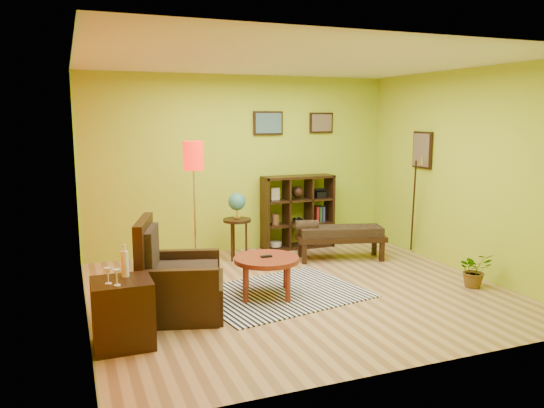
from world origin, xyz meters
name	(u,v)px	position (x,y,z in m)	size (l,w,h in m)	color
ground	(298,291)	(0.00, 0.00, 0.00)	(5.00, 5.00, 0.00)	tan
room_shell	(291,147)	(-0.09, 0.01, 1.80)	(5.04, 4.54, 2.82)	#AACA27
zebra_rug	(280,293)	(-0.25, -0.03, 0.01)	(1.96, 1.47, 0.01)	white
coffee_table	(266,263)	(-0.43, -0.04, 0.42)	(0.79, 0.79, 0.50)	maroon
armchair	(177,286)	(-1.57, -0.25, 0.33)	(1.09, 1.08, 1.08)	black
side_cabinet	(123,313)	(-2.20, -0.87, 0.33)	(0.55, 0.50, 0.96)	black
floor_lamp	(194,168)	(-1.07, 0.98, 1.49)	(0.28, 0.28, 1.84)	silver
globe_table	(237,209)	(-0.27, 1.66, 0.78)	(0.42, 0.42, 1.03)	black
cube_shelf	(299,212)	(0.91, 2.03, 0.60)	(1.20, 0.35, 1.20)	black
bench	(338,234)	(1.17, 1.13, 0.40)	(1.41, 0.80, 0.62)	black
potted_plant	(474,273)	(2.16, -0.68, 0.18)	(0.41, 0.45, 0.35)	#26661E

